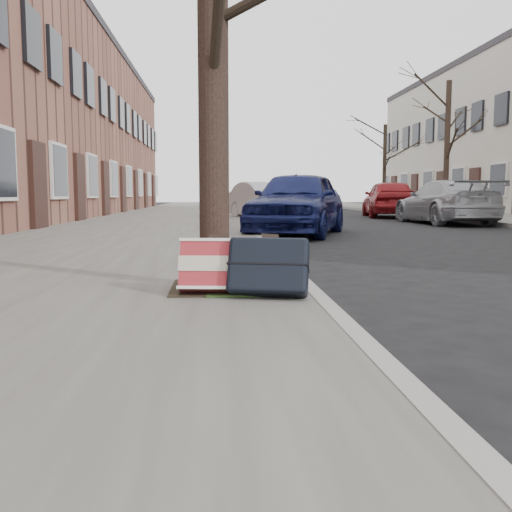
{
  "coord_description": "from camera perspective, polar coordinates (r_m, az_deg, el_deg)",
  "views": [
    {
      "loc": [
        -2.04,
        -3.54,
        0.91
      ],
      "look_at": [
        -1.74,
        0.8,
        0.43
      ],
      "focal_mm": 40.0,
      "sensor_mm": 36.0,
      "label": 1
    }
  ],
  "objects": [
    {
      "name": "near_sidewalk",
      "position": [
        18.63,
        -9.04,
        3.54
      ],
      "size": [
        5.0,
        70.0,
        0.12
      ],
      "primitive_type": "cube",
      "color": "slate",
      "rests_on": "ground"
    },
    {
      "name": "far_sidewalk",
      "position": [
        21.0,
        24.07,
        3.37
      ],
      "size": [
        4.0,
        70.0,
        0.12
      ],
      "primitive_type": "cube",
      "color": "slate",
      "rests_on": "ground"
    },
    {
      "name": "dirt_patch",
      "position": [
        4.8,
        -3.39,
        -3.15
      ],
      "size": [
        0.85,
        0.85,
        0.02
      ],
      "primitive_type": "cube",
      "color": "black",
      "rests_on": "near_sidewalk"
    },
    {
      "name": "car_near_front",
      "position": [
        12.79,
        4.19,
        5.38
      ],
      "size": [
        3.03,
        4.57,
        1.45
      ],
      "primitive_type": "imported",
      "rotation": [
        0.0,
        0.0,
        -0.34
      ],
      "color": "#131A50",
      "rests_on": "ground"
    },
    {
      "name": "car_far_back",
      "position": [
        22.98,
        13.11,
        5.61
      ],
      "size": [
        2.34,
        4.48,
        1.45
      ],
      "primitive_type": "imported",
      "rotation": [
        0.0,
        0.0,
        2.99
      ],
      "color": "maroon",
      "rests_on": "ground"
    },
    {
      "name": "car_near_back",
      "position": [
        27.81,
        0.44,
        5.87
      ],
      "size": [
        4.02,
        5.79,
        1.47
      ],
      "primitive_type": "imported",
      "rotation": [
        0.0,
        0.0,
        -0.33
      ],
      "color": "#3C3D42",
      "rests_on": "ground"
    },
    {
      "name": "tree_far_b",
      "position": [
        24.51,
        18.55,
        10.23
      ],
      "size": [
        0.22,
        0.22,
        5.27
      ],
      "primitive_type": "cylinder",
      "color": "black",
      "rests_on": "far_sidewalk"
    },
    {
      "name": "suitcase_red",
      "position": [
        4.48,
        -3.94,
        -1.1
      ],
      "size": [
        0.6,
        0.37,
        0.44
      ],
      "primitive_type": "cube",
      "rotation": [
        -0.42,
        0.0,
        -0.11
      ],
      "color": "maroon",
      "rests_on": "near_sidewalk"
    },
    {
      "name": "car_near_mid",
      "position": [
        19.33,
        0.99,
        5.47
      ],
      "size": [
        2.62,
        4.22,
        1.31
      ],
      "primitive_type": "imported",
      "rotation": [
        0.0,
        0.0,
        0.34
      ],
      "color": "#B4B7BD",
      "rests_on": "ground"
    },
    {
      "name": "suitcase_navy",
      "position": [
        4.35,
        1.26,
        -1.04
      ],
      "size": [
        0.68,
        0.49,
        0.48
      ],
      "primitive_type": "cube",
      "rotation": [
        -0.42,
        0.0,
        -0.23
      ],
      "color": "black",
      "rests_on": "near_sidewalk"
    },
    {
      "name": "tree_far_c",
      "position": [
        32.58,
        12.72,
        8.71
      ],
      "size": [
        0.2,
        0.2,
        4.57
      ],
      "primitive_type": "cylinder",
      "color": "black",
      "rests_on": "far_sidewalk"
    },
    {
      "name": "car_far_front",
      "position": [
        18.32,
        18.38,
        5.13
      ],
      "size": [
        2.0,
        4.61,
        1.32
      ],
      "primitive_type": "imported",
      "rotation": [
        0.0,
        0.0,
        3.17
      ],
      "color": "#97999E",
      "rests_on": "ground"
    }
  ]
}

